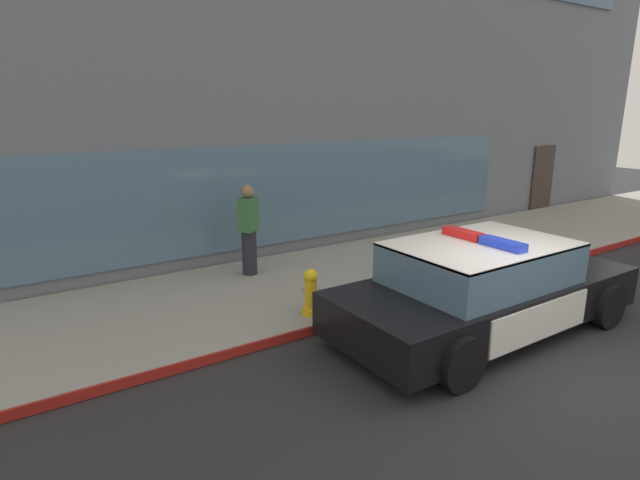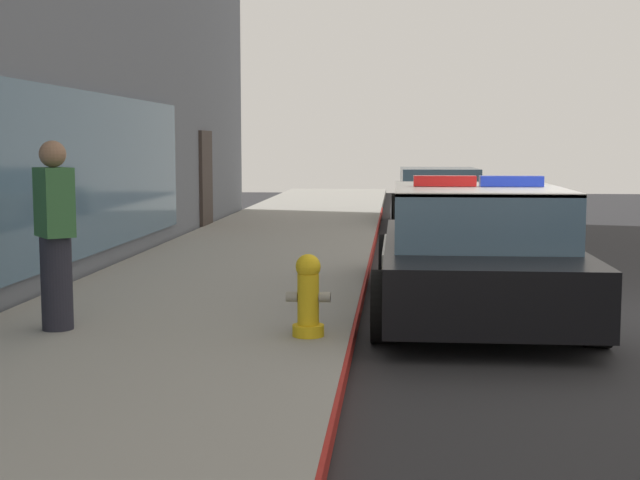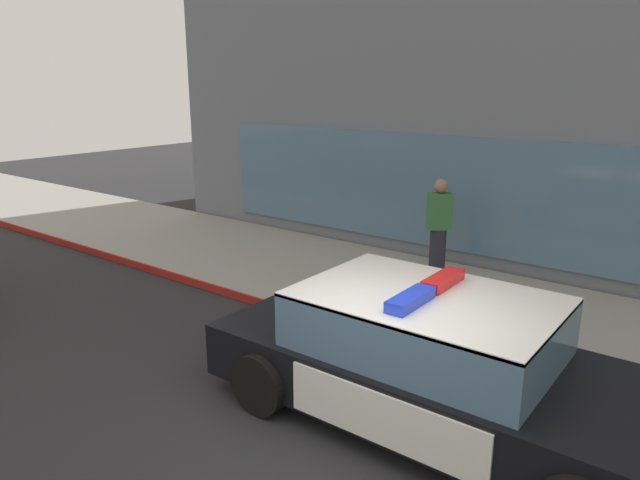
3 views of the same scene
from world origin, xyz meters
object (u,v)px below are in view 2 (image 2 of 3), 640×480
object	(u,v)px
police_cruiser	(475,251)
pedestrian_on_sidewalk	(55,235)
fire_hydrant	(308,296)
car_down_street	(438,197)

from	to	relation	value
police_cruiser	pedestrian_on_sidewalk	size ratio (longest dim) A/B	2.86
fire_hydrant	pedestrian_on_sidewalk	size ratio (longest dim) A/B	0.42
car_down_street	pedestrian_on_sidewalk	distance (m)	12.97
pedestrian_on_sidewalk	fire_hydrant	bearing A→B (deg)	-40.84
police_cruiser	fire_hydrant	bearing A→B (deg)	141.04
police_cruiser	pedestrian_on_sidewalk	distance (m)	4.37
fire_hydrant	pedestrian_on_sidewalk	world-z (taller)	pedestrian_on_sidewalk
fire_hydrant	pedestrian_on_sidewalk	bearing A→B (deg)	88.06
fire_hydrant	pedestrian_on_sidewalk	xyz separation A→B (m)	(0.08, 2.30, 0.51)
police_cruiser	pedestrian_on_sidewalk	xyz separation A→B (m)	(-1.91, 3.91, 0.33)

